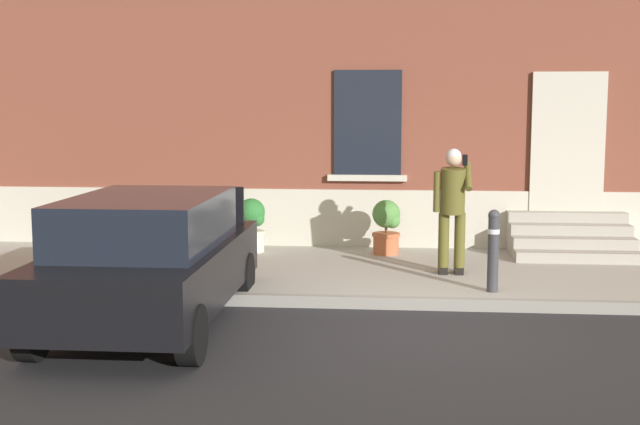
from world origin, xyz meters
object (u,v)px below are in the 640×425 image
at_px(hatchback_car_black, 151,257).
at_px(planter_cream, 252,224).
at_px(planter_olive, 120,222).
at_px(bollard_near_person, 493,248).
at_px(planter_terracotta, 387,226).
at_px(person_on_phone, 452,203).
at_px(bollard_far_left, 191,243).

relative_size(hatchback_car_black, planter_cream, 4.73).
height_order(planter_olive, planter_cream, same).
bearing_deg(bollard_near_person, planter_terracotta, 118.04).
bearing_deg(planter_olive, person_on_phone, -15.95).
xyz_separation_m(bollard_near_person, person_on_phone, (-0.45, 1.04, 0.44)).
bearing_deg(person_on_phone, bollard_far_left, -173.88).
distance_m(hatchback_car_black, person_on_phone, 4.32).
distance_m(person_on_phone, planter_cream, 3.47).
bearing_deg(bollard_far_left, planter_terracotta, 45.63).
distance_m(hatchback_car_black, planter_cream, 4.07).
distance_m(bollard_near_person, planter_terracotta, 2.90).
bearing_deg(bollard_far_left, hatchback_car_black, -94.14).
xyz_separation_m(planter_olive, planter_terracotta, (4.30, 0.03, 0.00)).
distance_m(bollard_near_person, person_on_phone, 1.21).
xyz_separation_m(hatchback_car_black, planter_olive, (-1.69, 3.98, -0.18)).
bearing_deg(planter_olive, bollard_near_person, -24.06).
bearing_deg(planter_terracotta, hatchback_car_black, -123.02).
distance_m(bollard_far_left, planter_olive, 3.10).
xyz_separation_m(planter_olive, planter_cream, (2.15, 0.06, 0.00)).
relative_size(hatchback_car_black, planter_terracotta, 4.73).
relative_size(planter_olive, planter_cream, 1.00).
bearing_deg(person_on_phone, planter_cream, 142.40).
bearing_deg(planter_terracotta, bollard_far_left, -134.37).
relative_size(planter_cream, planter_terracotta, 1.00).
relative_size(bollard_far_left, planter_cream, 1.22).
bearing_deg(planter_cream, bollard_near_person, -36.37).
height_order(bollard_near_person, planter_olive, bollard_near_person).
bearing_deg(planter_terracotta, bollard_near_person, -61.96).
bearing_deg(person_on_phone, hatchback_car_black, -155.50).
bearing_deg(planter_cream, hatchback_car_black, -96.44).
relative_size(bollard_near_person, bollard_far_left, 1.00).
relative_size(person_on_phone, planter_terracotta, 2.04).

